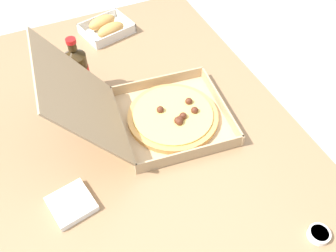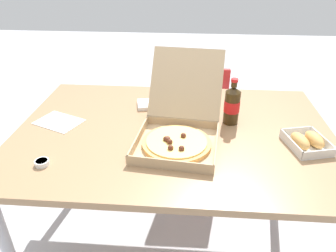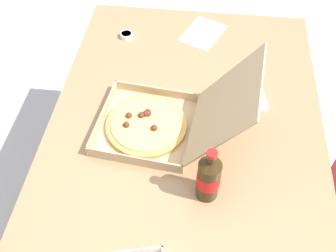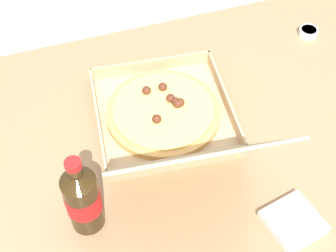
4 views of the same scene
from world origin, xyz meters
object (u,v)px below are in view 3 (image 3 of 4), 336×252
(cola_bottle, at_px, (209,177))
(paper_menu, at_px, (203,33))
(pizza_box_open, at_px, (159,122))
(napkin_pile, at_px, (251,101))
(dipping_sauce_cup, at_px, (126,35))

(cola_bottle, height_order, paper_menu, cola_bottle)
(pizza_box_open, xyz_separation_m, napkin_pile, (-0.18, 0.33, -0.04))
(pizza_box_open, xyz_separation_m, dipping_sauce_cup, (-0.52, -0.22, -0.04))
(napkin_pile, height_order, dipping_sauce_cup, same)
(cola_bottle, bearing_deg, pizza_box_open, -142.77)
(pizza_box_open, height_order, paper_menu, pizza_box_open)
(paper_menu, xyz_separation_m, napkin_pile, (0.41, 0.21, 0.01))
(pizza_box_open, distance_m, paper_menu, 0.60)
(cola_bottle, height_order, dipping_sauce_cup, cola_bottle)
(cola_bottle, distance_m, napkin_pile, 0.45)
(napkin_pile, relative_size, dipping_sauce_cup, 1.96)
(paper_menu, bearing_deg, pizza_box_open, 11.37)
(napkin_pile, bearing_deg, paper_menu, -152.90)
(dipping_sauce_cup, bearing_deg, pizza_box_open, 22.70)
(cola_bottle, relative_size, dipping_sauce_cup, 4.00)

